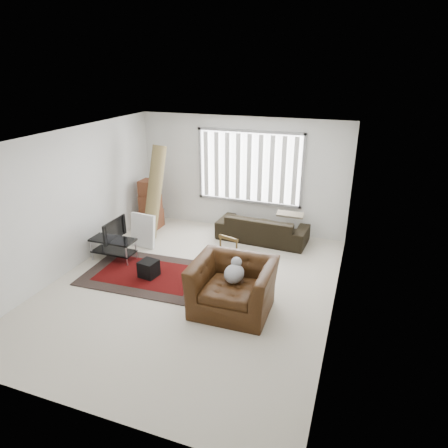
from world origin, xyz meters
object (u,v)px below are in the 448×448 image
object	(u,v)px
tv_stand	(113,245)
sofa	(262,224)
moving_boxes	(150,206)
armchair	(233,283)
side_chair	(223,258)

from	to	relation	value
tv_stand	sofa	distance (m)	3.30
moving_boxes	sofa	distance (m)	2.79
moving_boxes	sofa	xyz separation A→B (m)	(2.78, 0.16, -0.16)
tv_stand	armchair	distance (m)	3.02
sofa	side_chair	size ratio (longest dim) A/B	2.49
sofa	tv_stand	bearing A→B (deg)	40.06
sofa	side_chair	world-z (taller)	side_chair
sofa	armchair	xyz separation A→B (m)	(0.25, -2.85, 0.09)
tv_stand	sofa	bearing A→B (deg)	36.91
sofa	armchair	world-z (taller)	armchair
moving_boxes	armchair	world-z (taller)	moving_boxes
side_chair	sofa	bearing A→B (deg)	99.30
tv_stand	moving_boxes	size ratio (longest dim) A/B	0.78
moving_boxes	armchair	xyz separation A→B (m)	(3.03, -2.69, -0.07)
tv_stand	side_chair	distance (m)	2.41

